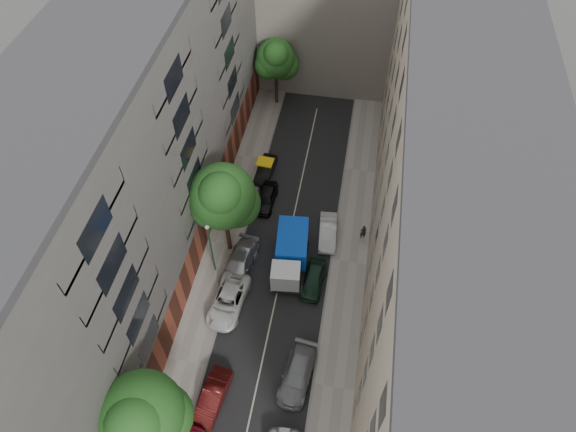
% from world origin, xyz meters
% --- Properties ---
extents(ground, '(120.00, 120.00, 0.00)m').
position_xyz_m(ground, '(0.00, 0.00, 0.00)').
color(ground, '#4C4C49').
rests_on(ground, ground).
extents(road_surface, '(8.00, 44.00, 0.02)m').
position_xyz_m(road_surface, '(0.00, 0.00, 0.01)').
color(road_surface, black).
rests_on(road_surface, ground).
extents(sidewalk_left, '(3.00, 44.00, 0.15)m').
position_xyz_m(sidewalk_left, '(-5.50, 0.00, 0.07)').
color(sidewalk_left, gray).
rests_on(sidewalk_left, ground).
extents(sidewalk_right, '(3.00, 44.00, 0.15)m').
position_xyz_m(sidewalk_right, '(5.50, 0.00, 0.07)').
color(sidewalk_right, gray).
rests_on(sidewalk_right, ground).
extents(building_left, '(8.00, 44.00, 20.00)m').
position_xyz_m(building_left, '(-11.00, 0.00, 10.00)').
color(building_left, '#4F4D4A').
rests_on(building_left, ground).
extents(building_right, '(8.00, 44.00, 20.00)m').
position_xyz_m(building_right, '(11.00, 0.00, 10.00)').
color(building_right, '#B8A48F').
rests_on(building_right, ground).
extents(tarp_truck, '(2.99, 6.42, 2.87)m').
position_xyz_m(tarp_truck, '(0.60, -1.02, 1.58)').
color(tarp_truck, black).
rests_on(tarp_truck, ground).
extents(car_left_1, '(2.06, 4.43, 1.41)m').
position_xyz_m(car_left_1, '(-2.80, -13.40, 0.70)').
color(car_left_1, '#490F0E').
rests_on(car_left_1, ground).
extents(car_left_2, '(2.91, 5.51, 1.48)m').
position_xyz_m(car_left_2, '(-3.60, -5.80, 0.74)').
color(car_left_2, silver).
rests_on(car_left_2, ground).
extents(car_left_3, '(2.83, 5.45, 1.51)m').
position_xyz_m(car_left_3, '(-3.58, -2.20, 0.75)').
color(car_left_3, '#B8B8BD').
rests_on(car_left_3, ground).
extents(car_left_4, '(1.81, 4.13, 1.39)m').
position_xyz_m(car_left_4, '(-2.80, 5.40, 0.69)').
color(car_left_4, black).
rests_on(car_left_4, ground).
extents(car_left_5, '(1.70, 4.09, 1.31)m').
position_xyz_m(car_left_5, '(-3.60, 9.00, 0.66)').
color(car_left_5, black).
rests_on(car_left_5, ground).
extents(car_right_1, '(2.62, 5.20, 1.45)m').
position_xyz_m(car_right_1, '(2.80, -10.80, 0.72)').
color(car_right_1, gray).
rests_on(car_right_1, ground).
extents(car_right_2, '(1.95, 4.22, 1.40)m').
position_xyz_m(car_right_2, '(2.80, -2.60, 0.70)').
color(car_right_2, black).
rests_on(car_right_2, ground).
extents(car_right_3, '(1.84, 4.33, 1.39)m').
position_xyz_m(car_right_3, '(3.34, 2.42, 0.69)').
color(car_right_3, silver).
rests_on(car_right_3, ground).
extents(tree_near, '(5.37, 5.11, 9.24)m').
position_xyz_m(tree_near, '(-5.31, -17.11, 6.39)').
color(tree_near, '#382619').
rests_on(tree_near, sidewalk_left).
extents(tree_mid, '(5.53, 5.29, 9.75)m').
position_xyz_m(tree_mid, '(-4.78, -0.42, 6.77)').
color(tree_mid, '#382619').
rests_on(tree_mid, sidewalk_left).
extents(tree_far, '(4.58, 4.20, 7.94)m').
position_xyz_m(tree_far, '(-4.50, 19.89, 5.58)').
color(tree_far, '#382619').
rests_on(tree_far, sidewalk_left).
extents(lamp_post, '(0.36, 0.36, 6.09)m').
position_xyz_m(lamp_post, '(-5.52, -2.78, 3.93)').
color(lamp_post, '#185434').
rests_on(lamp_post, sidewalk_left).
extents(pedestrian, '(0.68, 0.56, 1.60)m').
position_xyz_m(pedestrian, '(6.40, 2.79, 0.95)').
color(pedestrian, black).
rests_on(pedestrian, sidewalk_right).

